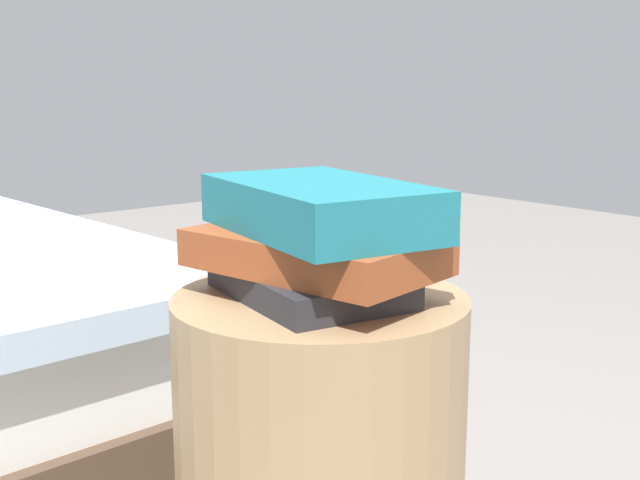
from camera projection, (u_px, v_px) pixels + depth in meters
book_charcoal at (310, 283)px, 0.99m from camera, size 0.26×0.21×0.04m
book_rust at (312, 251)px, 0.98m from camera, size 0.32×0.23×0.05m
book_teal at (318, 207)px, 0.97m from camera, size 0.33×0.23×0.06m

